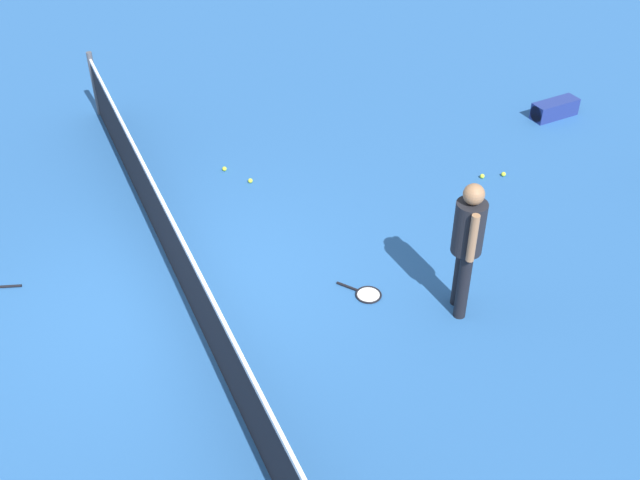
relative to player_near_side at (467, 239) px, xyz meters
name	(u,v)px	position (x,y,z in m)	size (l,w,h in m)	color
ground_plane	(186,294)	(1.53, 2.79, -1.01)	(40.00, 40.00, 0.00)	#265693
court_net	(181,261)	(1.53, 2.79, -0.51)	(10.09, 0.09, 1.07)	#4C4C51
player_near_side	(467,239)	(0.00, 0.00, 0.00)	(0.51, 0.45, 1.70)	black
tennis_racket_near_player	(366,294)	(0.65, 0.85, -1.00)	(0.58, 0.48, 0.03)	black
tennis_ball_near_player	(224,169)	(3.98, 1.49, -0.98)	(0.07, 0.07, 0.07)	#C6E033
tennis_ball_by_net	(482,176)	(2.26, -1.85, -0.98)	(0.07, 0.07, 0.07)	#C6E033
tennis_ball_midcourt	(504,174)	(2.18, -2.16, -0.98)	(0.07, 0.07, 0.07)	#C6E033
tennis_ball_baseline	(250,181)	(3.52, 1.25, -0.98)	(0.07, 0.07, 0.07)	#C6E033
equipment_bag	(553,109)	(3.36, -3.95, -0.87)	(0.33, 0.82, 0.28)	navy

